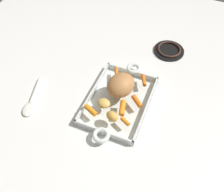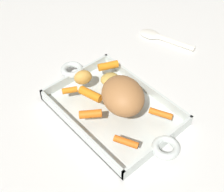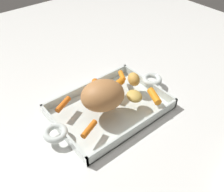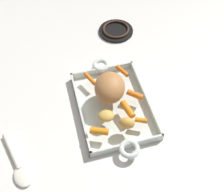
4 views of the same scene
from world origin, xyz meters
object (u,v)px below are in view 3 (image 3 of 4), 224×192
Objects in this scene: pork_roast at (103,95)px; baby_carrot_short at (122,76)px; baby_carrot_southeast at (154,96)px; baby_carrot_southwest at (116,85)px; roasting_dish at (110,107)px; potato_corner at (134,96)px; baby_carrot_northeast at (63,104)px; baby_carrot_center_left at (95,86)px; potato_near_roast at (134,79)px; baby_carrot_northwest at (89,129)px.

pork_roast reaches higher than baby_carrot_short.
baby_carrot_southeast is 0.90× the size of baby_carrot_southwest.
roasting_dish is at bearing 32.57° from baby_carrot_southwest.
potato_corner is (0.05, -0.04, 0.00)m from baby_carrot_southeast.
baby_carrot_northeast is (0.12, -0.07, 0.04)m from roasting_dish.
roasting_dish is at bearing 88.57° from baby_carrot_center_left.
potato_near_roast reaches higher than potato_corner.
baby_carrot_southeast is at bearing 89.77° from potato_near_roast.
baby_carrot_center_left is 1.12× the size of potato_near_roast.
baby_carrot_northeast is at bearing -87.76° from baby_carrot_northwest.
baby_carrot_short is 0.23m from baby_carrot_northeast.
baby_carrot_northwest is at bearing 26.63° from roasting_dish.
baby_carrot_southwest is at bearing -154.26° from pork_roast.
pork_roast is 0.15m from potato_near_roast.
roasting_dish is 0.13m from baby_carrot_short.
roasting_dish is 7.36× the size of baby_carrot_northeast.
pork_roast is 0.16m from baby_carrot_short.
baby_carrot_short is 0.77× the size of potato_corner.
baby_carrot_short is 0.05m from potato_near_roast.
baby_carrot_southeast is at bearing 92.04° from baby_carrot_short.
baby_carrot_northwest reaches higher than roasting_dish.
baby_carrot_southeast is at bearing 152.61° from pork_roast.
potato_corner reaches higher than baby_carrot_short.
baby_carrot_northwest and baby_carrot_northeast have the same top height.
potato_corner is at bearing 116.74° from baby_carrot_center_left.
baby_carrot_northwest is (0.23, -0.02, -0.00)m from baby_carrot_southeast.
potato_near_roast is (-0.14, -0.02, -0.02)m from pork_roast.
baby_carrot_northeast is at bearing -0.62° from baby_carrot_short.
baby_carrot_southeast is (-0.11, 0.08, 0.04)m from roasting_dish.
baby_carrot_northeast is at bearing -31.02° from potato_corner.
baby_carrot_northwest is at bearing 49.01° from baby_carrot_center_left.
baby_carrot_short is (-0.11, -0.07, 0.04)m from roasting_dish.
baby_carrot_northwest is at bearing -5.12° from baby_carrot_southeast.
baby_carrot_southeast is at bearing 125.00° from baby_carrot_center_left.
roasting_dish is at bearing 7.19° from potato_near_roast.
pork_roast reaches higher than potato_near_roast.
baby_carrot_southeast is 1.11× the size of potato_corner.
potato_corner is at bearing 148.98° from baby_carrot_northeast.
potato_corner is at bearing -36.61° from baby_carrot_southeast.
baby_carrot_southeast is at bearing 144.77° from roasting_dish.
baby_carrot_short is 0.68× the size of baby_carrot_northwest.
pork_roast is 0.10m from potato_corner.
pork_roast is at bearing 10.97° from roasting_dish.
pork_roast is at bearing 69.41° from baby_carrot_center_left.
baby_carrot_short is at bearing -148.29° from roasting_dish.
baby_carrot_short is (0.01, -0.15, -0.00)m from baby_carrot_southeast.
roasting_dish is 0.08m from pork_roast.
baby_carrot_northeast is 1.05× the size of baby_carrot_center_left.
baby_carrot_northwest is 1.06× the size of baby_carrot_center_left.
potato_near_roast is (-0.00, -0.09, 0.01)m from baby_carrot_southeast.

